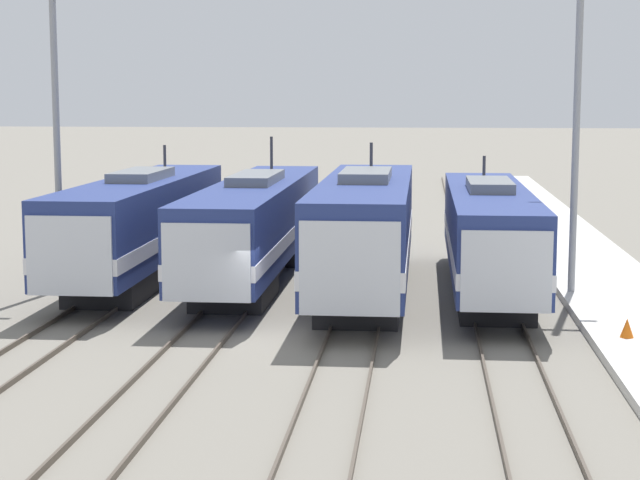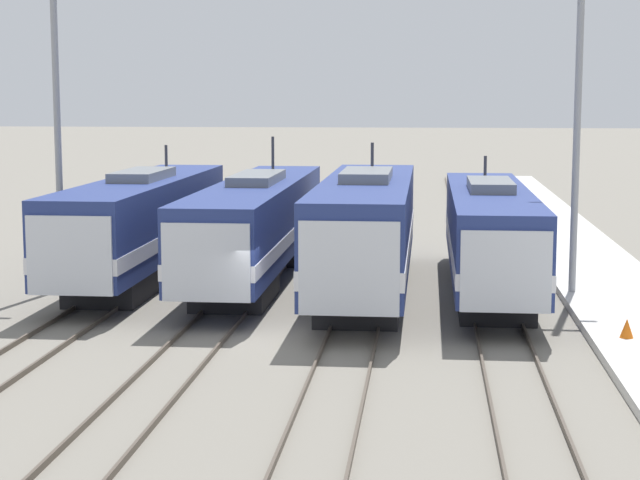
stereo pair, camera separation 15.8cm
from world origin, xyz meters
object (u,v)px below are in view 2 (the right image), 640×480
Objects in this scene: traffic_cone at (627,328)px; locomotive_center_right at (366,233)px; catenary_tower_left at (57,116)px; catenary_tower_right at (577,117)px; locomotive_far_left at (140,225)px; locomotive_far_right at (490,236)px; locomotive_center_left at (255,226)px.

locomotive_center_right is at bearing 138.72° from traffic_cone.
catenary_tower_right is at bearing 0.00° from catenary_tower_left.
locomotive_far_left is 13.04m from locomotive_far_right.
catenary_tower_right is at bearing -11.84° from locomotive_center_left.
locomotive_far_right is at bearing 113.94° from traffic_cone.
catenary_tower_right reaches higher than locomotive_far_right.
locomotive_center_left is at bearing 4.60° from locomotive_far_left.
locomotive_center_right is 30.43× the size of traffic_cone.
locomotive_center_left reaches higher than locomotive_far_right.
locomotive_center_left is (4.32, 0.35, -0.06)m from locomotive_far_left.
locomotive_far_right is (4.32, 0.86, -0.18)m from locomotive_center_right.
locomotive_far_right is at bearing -12.18° from locomotive_center_left.
locomotive_center_right is 1.41× the size of catenary_tower_left.
catenary_tower_left reaches higher than locomotive_center_right.
traffic_cone is (16.33, -9.13, -1.61)m from locomotive_far_left.
catenary_tower_left is 1.00× the size of catenary_tower_right.
catenary_tower_left is (-6.67, -2.40, 4.16)m from locomotive_center_left.
locomotive_center_left is at bearing 168.16° from catenary_tower_right.
catenary_tower_left reaches higher than traffic_cone.
traffic_cone is at bearing -85.32° from catenary_tower_right.
catenary_tower_right is at bearing 2.60° from locomotive_center_right.
catenary_tower_right reaches higher than locomotive_center_left.
catenary_tower_left is 21.62× the size of traffic_cone.
locomotive_far_right is at bearing 11.24° from locomotive_center_right.
catenary_tower_left is 18.11m from catenary_tower_right.
catenary_tower_left is at bearing -178.00° from locomotive_far_right.
locomotive_center_left is 34.98× the size of traffic_cone.
traffic_cone is (3.38, -7.62, -1.54)m from locomotive_far_right.
catenary_tower_right is at bearing -7.41° from locomotive_far_left.
catenary_tower_left is (-10.99, 0.32, 4.00)m from locomotive_center_right.
locomotive_far_right is 15.88m from catenary_tower_left.
catenary_tower_right reaches higher than locomotive_center_right.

